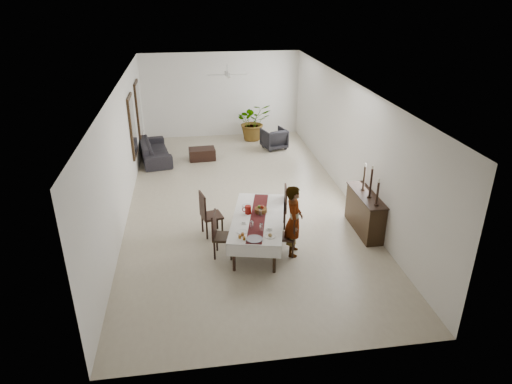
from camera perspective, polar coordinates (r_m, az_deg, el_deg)
name	(u,v)px	position (r m, az deg, el deg)	size (l,w,h in m)	color
floor	(240,200)	(12.74, -2.02, -0.96)	(6.00, 12.00, 0.00)	#BCB196
ceiling	(238,84)	(11.71, -2.26, 13.29)	(6.00, 12.00, 0.02)	white
wall_back	(221,95)	(17.89, -4.37, 12.00)	(6.00, 0.02, 3.20)	white
wall_front	(286,277)	(6.80, 3.72, -10.52)	(6.00, 0.02, 3.20)	white
wall_left	(123,151)	(12.20, -16.34, 4.97)	(0.02, 12.00, 3.20)	white
wall_right	(348,140)	(12.79, 11.42, 6.40)	(0.02, 12.00, 3.20)	white
dining_table_top	(258,218)	(10.28, 0.25, -3.28)	(0.95, 2.29, 0.05)	black
table_leg_fl	(234,257)	(9.57, -2.77, -8.13)	(0.07, 0.07, 0.67)	black
table_leg_fr	(274,259)	(9.51, 2.31, -8.34)	(0.07, 0.07, 0.67)	black
table_leg_bl	(245,210)	(11.44, -1.44, -2.24)	(0.07, 0.07, 0.67)	black
table_leg_br	(278,211)	(11.39, 2.76, -2.39)	(0.07, 0.07, 0.67)	black
tablecloth_top	(258,217)	(10.27, 0.25, -3.14)	(1.12, 2.46, 0.01)	white
tablecloth_drape_left	(234,221)	(10.38, -2.82, -3.70)	(0.01, 2.46, 0.29)	silver
tablecloth_drape_right	(283,223)	(10.31, 3.35, -3.93)	(0.01, 2.46, 0.29)	white
tablecloth_drape_near	(254,251)	(9.28, -0.31, -7.42)	(1.12, 0.01, 0.29)	white
tablecloth_drape_far	(262,199)	(11.42, 0.71, -0.89)	(1.12, 0.01, 0.29)	silver
table_runner	(258,217)	(10.26, 0.25, -3.10)	(0.33, 2.38, 0.00)	#58191A
red_pitcher	(248,210)	(10.36, -1.00, -2.23)	(0.14, 0.14, 0.19)	maroon
pitcher_handle	(245,210)	(10.37, -1.45, -2.21)	(0.11, 0.11, 0.02)	maroon
wine_glass_near	(261,227)	(9.67, 0.66, -4.42)	(0.07, 0.07, 0.16)	white
wine_glass_mid	(252,225)	(9.77, -0.53, -4.10)	(0.07, 0.07, 0.16)	white
wine_glass_far	(260,213)	(10.27, 0.54, -2.60)	(0.07, 0.07, 0.16)	silver
teacup_right	(269,229)	(9.73, 1.69, -4.59)	(0.09, 0.09, 0.06)	white
saucer_right	(269,229)	(9.74, 1.69, -4.71)	(0.14, 0.14, 0.01)	silver
teacup_left	(244,222)	(9.98, -1.53, -3.80)	(0.09, 0.09, 0.06)	white
saucer_left	(244,223)	(9.99, -1.53, -3.91)	(0.14, 0.14, 0.01)	white
plate_near_right	(270,236)	(9.50, 1.77, -5.55)	(0.23, 0.23, 0.01)	silver
bread_near_right	(270,235)	(9.48, 1.77, -5.41)	(0.09, 0.09, 0.09)	tan
plate_near_left	(242,232)	(9.66, -1.76, -4.98)	(0.23, 0.23, 0.01)	silver
plate_far_left	(247,206)	(10.75, -1.16, -1.72)	(0.23, 0.23, 0.01)	silver
serving_tray	(254,239)	(9.39, -0.20, -5.90)	(0.34, 0.34, 0.02)	#414146
jam_jar_a	(244,238)	(9.37, -1.50, -5.80)	(0.06, 0.06, 0.07)	#8B5414
jam_jar_b	(240,237)	(9.43, -2.04, -5.60)	(0.06, 0.06, 0.07)	brown
jam_jar_c	(243,234)	(9.50, -1.69, -5.32)	(0.06, 0.06, 0.07)	brown
fruit_basket	(261,210)	(10.45, 0.61, -2.28)	(0.29, 0.29, 0.10)	brown
fruit_red	(262,207)	(10.43, 0.78, -1.89)	(0.09, 0.09, 0.09)	maroon
fruit_green	(259,207)	(10.44, 0.42, -1.86)	(0.08, 0.08, 0.08)	#557D25
chair_right_near_seat	(286,237)	(10.10, 3.80, -5.59)	(0.41, 0.41, 0.05)	black
chair_right_near_leg_fl	(293,250)	(10.06, 4.62, -7.25)	(0.04, 0.04, 0.40)	black
chair_right_near_leg_fr	(294,242)	(10.35, 4.79, -6.28)	(0.04, 0.04, 0.40)	black
chair_right_near_leg_bl	(278,249)	(10.09, 2.71, -7.09)	(0.04, 0.04, 0.40)	black
chair_right_near_leg_br	(279,241)	(10.38, 2.95, -6.13)	(0.04, 0.04, 0.40)	black
chair_right_near_back	(295,226)	(9.95, 4.91, -4.29)	(0.41, 0.04, 0.52)	black
chair_right_far_seat	(277,209)	(11.18, 2.63, -2.14)	(0.45, 0.45, 0.05)	black
chair_right_far_leg_fl	(285,222)	(11.14, 3.60, -3.71)	(0.05, 0.05, 0.45)	black
chair_right_far_leg_fr	(284,215)	(11.46, 3.49, -2.83)	(0.05, 0.05, 0.45)	black
chair_right_far_leg_bl	(269,222)	(11.12, 1.69, -3.72)	(0.05, 0.05, 0.45)	black
chair_right_far_leg_br	(269,215)	(11.45, 1.63, -2.84)	(0.05, 0.05, 0.45)	black
chair_right_far_back	(286,198)	(11.05, 3.72, -0.70)	(0.45, 0.04, 0.58)	black
chair_left_near_seat	(224,237)	(10.02, -4.07, -5.63)	(0.44, 0.44, 0.05)	black
chair_left_near_leg_fl	(217,242)	(10.33, -4.90, -6.25)	(0.04, 0.04, 0.44)	black
chair_left_near_leg_fr	(215,251)	(10.02, -5.21, -7.31)	(0.04, 0.04, 0.44)	black
chair_left_near_leg_bl	(233,243)	(10.28, -2.89, -6.34)	(0.04, 0.04, 0.44)	black
chair_left_near_leg_br	(231,251)	(9.97, -3.13, -7.41)	(0.04, 0.04, 0.44)	black
chair_left_near_back	(214,224)	(9.90, -5.28, -4.07)	(0.44, 0.04, 0.56)	black
chair_left_far_seat	(212,216)	(10.87, -5.55, -2.98)	(0.46, 0.46, 0.05)	black
chair_left_far_leg_fl	(202,223)	(11.11, -6.72, -3.90)	(0.05, 0.05, 0.46)	black
chair_left_far_leg_fr	(207,230)	(10.79, -6.15, -4.79)	(0.05, 0.05, 0.46)	black
chair_left_far_leg_bl	(217,220)	(11.20, -4.86, -3.56)	(0.05, 0.05, 0.46)	black
chair_left_far_leg_br	(222,227)	(10.88, -4.24, -4.43)	(0.05, 0.05, 0.46)	black
chair_left_far_back	(203,205)	(10.68, -6.69, -1.67)	(0.46, 0.04, 0.59)	black
woman	(294,221)	(9.94, 4.75, -3.59)	(0.59, 0.39, 1.63)	gray
sideboard_body	(365,213)	(11.28, 13.43, -2.59)	(0.42, 1.56, 0.94)	black
sideboard_top	(367,195)	(11.07, 13.67, -0.36)	(0.46, 1.62, 0.03)	black
candlestick_near_base	(376,204)	(10.59, 14.79, -1.51)	(0.10, 0.10, 0.03)	black
candlestick_near_shaft	(378,193)	(10.47, 14.95, -0.15)	(0.05, 0.05, 0.52)	black
candlestick_near_candle	(379,181)	(10.35, 15.13, 1.36)	(0.04, 0.04, 0.08)	beige
candlestick_mid_base	(369,197)	(10.93, 13.98, -0.56)	(0.10, 0.10, 0.03)	black
candlestick_mid_shaft	(371,183)	(10.79, 14.17, 1.14)	(0.05, 0.05, 0.68)	black
candlestick_mid_candle	(373,167)	(10.65, 14.38, 3.02)	(0.04, 0.04, 0.08)	white
candlestick_far_base	(363,189)	(11.28, 13.22, 0.33)	(0.10, 0.10, 0.03)	black
candlestick_far_shaft	(364,178)	(11.16, 13.37, 1.74)	(0.05, 0.05, 0.57)	black
candlestick_far_candle	(366,165)	(11.04, 13.53, 3.31)	(0.04, 0.04, 0.08)	beige
sofa	(155,150)	(15.93, -12.55, 5.13)	(2.28, 0.89, 0.67)	#272428
armchair	(274,139)	(16.64, 2.27, 6.69)	(0.79, 0.82, 0.74)	#242227
coffee_table	(202,154)	(15.71, -6.75, 4.74)	(0.87, 0.58, 0.39)	black
potted_plant	(253,121)	(17.53, -0.34, 8.81)	(1.28, 1.11, 1.42)	#285723
mirror_frame_near	(133,126)	(14.27, -15.18, 7.93)	(0.06, 1.05, 1.85)	black
mirror_glass_near	(134,126)	(14.27, -15.04, 7.94)	(0.01, 0.90, 1.70)	white
mirror_frame_far	(138,109)	(16.29, -14.48, 10.03)	(0.06, 1.05, 1.85)	black
mirror_glass_far	(139,109)	(16.28, -14.36, 10.04)	(0.01, 0.90, 1.70)	white
fan_rod	(227,68)	(14.67, -3.61, 15.19)	(0.04, 0.04, 0.20)	silver
fan_hub	(227,75)	(14.70, -3.59, 14.42)	(0.16, 0.16, 0.08)	silver
fan_blade_n	(226,73)	(15.05, -3.72, 14.65)	(0.10, 0.55, 0.01)	silver
fan_blade_s	(228,77)	(14.36, -3.46, 14.18)	(0.10, 0.55, 0.01)	white
fan_blade_e	(239,74)	(14.74, -2.19, 14.47)	(0.55, 0.10, 0.01)	white
fan_blade_w	(216,75)	(14.68, -4.99, 14.36)	(0.55, 0.10, 0.01)	silver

